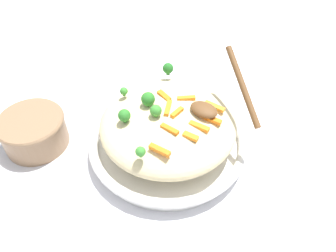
{
  "coord_description": "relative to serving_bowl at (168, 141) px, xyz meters",
  "views": [
    {
      "loc": [
        0.28,
        -0.37,
        0.55
      ],
      "look_at": [
        0.0,
        0.0,
        0.07
      ],
      "focal_mm": 35.02,
      "sensor_mm": 36.0,
      "label": 1
    }
  ],
  "objects": [
    {
      "name": "serving_bowl",
      "position": [
        0.0,
        0.0,
        0.0
      ],
      "size": [
        0.34,
        0.34,
        0.04
      ],
      "color": "white",
      "rests_on": "ground_plane"
    },
    {
      "name": "carrot_piece_4",
      "position": [
        -0.03,
        0.03,
        0.1
      ],
      "size": [
        0.04,
        0.02,
        0.01
      ],
      "primitive_type": "cube",
      "rotation": [
        0.0,
        0.0,
        6.01
      ],
      "color": "orange",
      "rests_on": "pasta_mound"
    },
    {
      "name": "broccoli_floret_4",
      "position": [
        -0.01,
        -0.03,
        0.11
      ],
      "size": [
        0.02,
        0.02,
        0.03
      ],
      "color": "#377928",
      "rests_on": "pasta_mound"
    },
    {
      "name": "carrot_piece_7",
      "position": [
        0.07,
        0.07,
        0.09
      ],
      "size": [
        0.04,
        0.01,
        0.01
      ],
      "primitive_type": "cube",
      "rotation": [
        0.0,
        0.0,
        3.19
      ],
      "color": "orange",
      "rests_on": "pasta_mound"
    },
    {
      "name": "carrot_piece_2",
      "position": [
        0.07,
        -0.0,
        0.09
      ],
      "size": [
        0.04,
        0.01,
        0.01
      ],
      "primitive_type": "cube",
      "rotation": [
        0.0,
        0.0,
        3.26
      ],
      "color": "orange",
      "rests_on": "pasta_mound"
    },
    {
      "name": "carrot_piece_8",
      "position": [
        0.05,
        -0.09,
        0.09
      ],
      "size": [
        0.04,
        0.01,
        0.01
      ],
      "primitive_type": "cube",
      "rotation": [
        0.0,
        0.0,
        3.23
      ],
      "color": "orange",
      "rests_on": "pasta_mound"
    },
    {
      "name": "serving_spoon",
      "position": [
        0.08,
        0.06,
        0.12
      ],
      "size": [
        0.14,
        0.13,
        0.09
      ],
      "color": "brown",
      "rests_on": "pasta_mound"
    },
    {
      "name": "broccoli_floret_2",
      "position": [
        -0.05,
        -0.07,
        0.1
      ],
      "size": [
        0.02,
        0.02,
        0.03
      ],
      "color": "#296820",
      "rests_on": "pasta_mound"
    },
    {
      "name": "carrot_piece_1",
      "position": [
        0.07,
        -0.03,
        0.09
      ],
      "size": [
        0.03,
        0.01,
        0.01
      ],
      "primitive_type": "cube",
      "rotation": [
        0.0,
        0.0,
        3.25
      ],
      "color": "orange",
      "rests_on": "pasta_mound"
    },
    {
      "name": "broccoli_floret_0",
      "position": [
        0.03,
        -0.12,
        0.1
      ],
      "size": [
        0.02,
        0.02,
        0.02
      ],
      "color": "#377928",
      "rests_on": "pasta_mound"
    },
    {
      "name": "broccoli_floret_5",
      "position": [
        -0.1,
        -0.02,
        0.1
      ],
      "size": [
        0.02,
        0.02,
        0.02
      ],
      "color": "#377928",
      "rests_on": "pasta_mound"
    },
    {
      "name": "broccoli_floret_1",
      "position": [
        -0.04,
        -0.01,
        0.11
      ],
      "size": [
        0.03,
        0.03,
        0.03
      ],
      "color": "#296820",
      "rests_on": "pasta_mound"
    },
    {
      "name": "carrot_piece_3",
      "position": [
        0.0,
        -0.0,
        0.1
      ],
      "size": [
        0.03,
        0.04,
        0.01
      ],
      "primitive_type": "cube",
      "rotation": [
        0.0,
        0.0,
        5.18
      ],
      "color": "orange",
      "rests_on": "pasta_mound"
    },
    {
      "name": "pasta_mound",
      "position": [
        0.0,
        0.0,
        0.05
      ],
      "size": [
        0.28,
        0.28,
        0.08
      ],
      "primitive_type": "ellipsoid",
      "color": "beige",
      "rests_on": "serving_bowl"
    },
    {
      "name": "ground_plane",
      "position": [
        0.0,
        0.0,
        -0.02
      ],
      "size": [
        2.4,
        2.4,
        0.0
      ],
      "primitive_type": "plane",
      "color": "silver"
    },
    {
      "name": "companion_bowl",
      "position": [
        -0.24,
        -0.16,
        0.02
      ],
      "size": [
        0.14,
        0.14,
        0.07
      ],
      "color": "#8C6B4C",
      "rests_on": "ground_plane"
    },
    {
      "name": "carrot_piece_9",
      "position": [
        0.02,
        -0.0,
        0.1
      ],
      "size": [
        0.01,
        0.03,
        0.01
      ],
      "primitive_type": "cube",
      "rotation": [
        0.0,
        0.0,
        1.5
      ],
      "color": "orange",
      "rests_on": "pasta_mound"
    },
    {
      "name": "carrot_piece_5",
      "position": [
        0.01,
        0.05,
        0.1
      ],
      "size": [
        0.03,
        0.03,
        0.01
      ],
      "primitive_type": "cube",
      "rotation": [
        0.0,
        0.0,
        3.88
      ],
      "color": "orange",
      "rests_on": "pasta_mound"
    },
    {
      "name": "carrot_piece_6",
      "position": [
        0.08,
        0.03,
        0.09
      ],
      "size": [
        0.04,
        0.02,
        0.01
      ],
      "primitive_type": "cube",
      "rotation": [
        0.0,
        0.0,
        3.27
      ],
      "color": "orange",
      "rests_on": "pasta_mound"
    },
    {
      "name": "broccoli_floret_3",
      "position": [
        -0.07,
        0.1,
        0.1
      ],
      "size": [
        0.02,
        0.02,
        0.03
      ],
      "color": "#205B1C",
      "rests_on": "pasta_mound"
    },
    {
      "name": "carrot_piece_0",
      "position": [
        0.03,
        -0.04,
        0.09
      ],
      "size": [
        0.04,
        0.01,
        0.01
      ],
      "primitive_type": "cube",
      "rotation": [
        0.0,
        0.0,
        0.02
      ],
      "color": "orange",
      "rests_on": "pasta_mound"
    }
  ]
}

